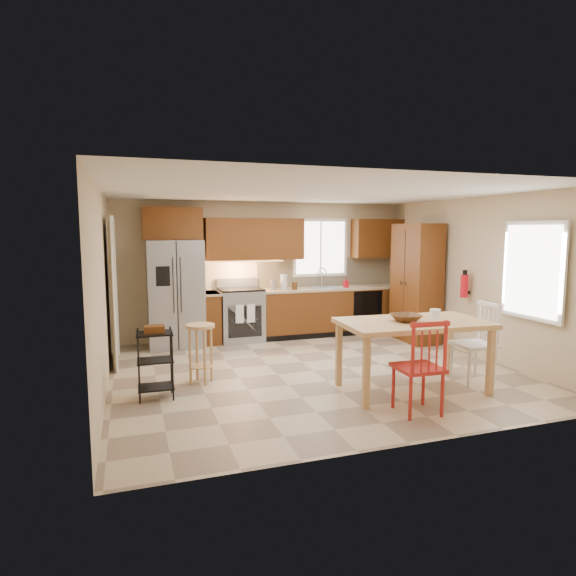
# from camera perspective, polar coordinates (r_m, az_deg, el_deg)

# --- Properties ---
(floor) EXTENTS (5.50, 5.50, 0.00)m
(floor) POSITION_cam_1_polar(r_m,az_deg,el_deg) (6.93, 3.04, -9.78)
(floor) COLOR tan
(floor) RESTS_ON ground
(ceiling) EXTENTS (5.50, 5.00, 0.02)m
(ceiling) POSITION_cam_1_polar(r_m,az_deg,el_deg) (6.66, 3.18, 11.29)
(ceiling) COLOR silver
(ceiling) RESTS_ON ground
(wall_back) EXTENTS (5.50, 0.02, 2.50)m
(wall_back) POSITION_cam_1_polar(r_m,az_deg,el_deg) (9.04, -2.70, 2.20)
(wall_back) COLOR #CCB793
(wall_back) RESTS_ON ground
(wall_front) EXTENTS (5.50, 0.02, 2.50)m
(wall_front) POSITION_cam_1_polar(r_m,az_deg,el_deg) (4.47, 14.91, -2.82)
(wall_front) COLOR #CCB793
(wall_front) RESTS_ON ground
(wall_left) EXTENTS (0.02, 5.00, 2.50)m
(wall_left) POSITION_cam_1_polar(r_m,az_deg,el_deg) (6.23, -21.14, -0.37)
(wall_left) COLOR #CCB793
(wall_left) RESTS_ON ground
(wall_right) EXTENTS (0.02, 5.00, 2.50)m
(wall_right) POSITION_cam_1_polar(r_m,az_deg,el_deg) (8.10, 21.53, 1.18)
(wall_right) COLOR #CCB793
(wall_right) RESTS_ON ground
(refrigerator) EXTENTS (0.92, 0.75, 1.82)m
(refrigerator) POSITION_cam_1_polar(r_m,az_deg,el_deg) (8.41, -13.21, -0.66)
(refrigerator) COLOR gray
(refrigerator) RESTS_ON floor
(range_stove) EXTENTS (0.76, 0.63, 0.92)m
(range_stove) POSITION_cam_1_polar(r_m,az_deg,el_deg) (8.71, -5.60, -3.25)
(range_stove) COLOR gray
(range_stove) RESTS_ON floor
(base_cabinet_narrow) EXTENTS (0.30, 0.60, 0.90)m
(base_cabinet_narrow) POSITION_cam_1_polar(r_m,az_deg,el_deg) (8.62, -9.19, -3.48)
(base_cabinet_narrow) COLOR #5E2F11
(base_cabinet_narrow) RESTS_ON floor
(base_cabinet_run) EXTENTS (2.92, 0.60, 0.90)m
(base_cabinet_run) POSITION_cam_1_polar(r_m,az_deg,el_deg) (9.30, 5.52, -2.67)
(base_cabinet_run) COLOR #5E2F11
(base_cabinet_run) RESTS_ON floor
(dishwasher) EXTENTS (0.60, 0.02, 0.78)m
(dishwasher) POSITION_cam_1_polar(r_m,az_deg,el_deg) (9.28, 9.41, -2.75)
(dishwasher) COLOR black
(dishwasher) RESTS_ON floor
(backsplash) EXTENTS (2.92, 0.03, 0.55)m
(backsplash) POSITION_cam_1_polar(r_m,az_deg,el_deg) (9.47, 4.87, 1.93)
(backsplash) COLOR beige
(backsplash) RESTS_ON wall_back
(upper_over_fridge) EXTENTS (1.00, 0.35, 0.55)m
(upper_over_fridge) POSITION_cam_1_polar(r_m,az_deg,el_deg) (8.54, -13.55, 7.45)
(upper_over_fridge) COLOR #5B2D0F
(upper_over_fridge) RESTS_ON wall_back
(upper_left_block) EXTENTS (1.80, 0.35, 0.75)m
(upper_left_block) POSITION_cam_1_polar(r_m,az_deg,el_deg) (8.78, -3.99, 5.81)
(upper_left_block) COLOR #5B2D0F
(upper_left_block) RESTS_ON wall_back
(upper_right_block) EXTENTS (1.00, 0.35, 0.75)m
(upper_right_block) POSITION_cam_1_polar(r_m,az_deg,el_deg) (9.71, 10.53, 5.81)
(upper_right_block) COLOR #5B2D0F
(upper_right_block) RESTS_ON wall_back
(window_back) EXTENTS (1.12, 0.04, 1.12)m
(window_back) POSITION_cam_1_polar(r_m,az_deg,el_deg) (9.36, 3.84, 4.80)
(window_back) COLOR white
(window_back) RESTS_ON wall_back
(sink) EXTENTS (0.62, 0.46, 0.16)m
(sink) POSITION_cam_1_polar(r_m,az_deg,el_deg) (9.16, 4.46, -0.21)
(sink) COLOR gray
(sink) RESTS_ON base_cabinet_run
(undercab_glow) EXTENTS (1.60, 0.30, 0.01)m
(undercab_glow) POSITION_cam_1_polar(r_m,az_deg,el_deg) (8.70, -5.84, 3.18)
(undercab_glow) COLOR #FFBF66
(undercab_glow) RESTS_ON wall_back
(soap_bottle) EXTENTS (0.09, 0.09, 0.19)m
(soap_bottle) POSITION_cam_1_polar(r_m,az_deg,el_deg) (9.21, 6.89, 0.65)
(soap_bottle) COLOR #B60C16
(soap_bottle) RESTS_ON base_cabinet_run
(paper_towel) EXTENTS (0.12, 0.12, 0.28)m
(paper_towel) POSITION_cam_1_polar(r_m,az_deg,el_deg) (8.80, -0.51, 0.70)
(paper_towel) COLOR silver
(paper_towel) RESTS_ON base_cabinet_run
(canister_steel) EXTENTS (0.11, 0.11, 0.18)m
(canister_steel) POSITION_cam_1_polar(r_m,az_deg,el_deg) (8.75, -1.75, 0.33)
(canister_steel) COLOR gray
(canister_steel) RESTS_ON base_cabinet_run
(canister_wood) EXTENTS (0.10, 0.10, 0.14)m
(canister_wood) POSITION_cam_1_polar(r_m,az_deg,el_deg) (8.85, 0.79, 0.28)
(canister_wood) COLOR #503215
(canister_wood) RESTS_ON base_cabinet_run
(pantry) EXTENTS (0.50, 0.95, 2.10)m
(pantry) POSITION_cam_1_polar(r_m,az_deg,el_deg) (8.89, 14.94, 0.60)
(pantry) COLOR #5E2F11
(pantry) RESTS_ON floor
(fire_extinguisher) EXTENTS (0.12, 0.12, 0.36)m
(fire_extinguisher) POSITION_cam_1_polar(r_m,az_deg,el_deg) (8.15, 20.17, 0.21)
(fire_extinguisher) COLOR #B60C16
(fire_extinguisher) RESTS_ON wall_right
(window_right) EXTENTS (0.04, 1.02, 1.32)m
(window_right) POSITION_cam_1_polar(r_m,az_deg,el_deg) (7.19, 27.04, 1.85)
(window_right) COLOR white
(window_right) RESTS_ON wall_right
(doorway) EXTENTS (0.04, 0.95, 2.10)m
(doorway) POSITION_cam_1_polar(r_m,az_deg,el_deg) (7.54, -20.02, -0.67)
(doorway) COLOR #8C7A59
(doorway) RESTS_ON wall_left
(dining_table) EXTENTS (1.83, 1.09, 0.87)m
(dining_table) POSITION_cam_1_polar(r_m,az_deg,el_deg) (6.20, 14.51, -7.86)
(dining_table) COLOR tan
(dining_table) RESTS_ON floor
(chair_red) EXTENTS (0.51, 0.51, 1.04)m
(chair_red) POSITION_cam_1_polar(r_m,az_deg,el_deg) (5.47, 15.15, -8.90)
(chair_red) COLOR #A81E19
(chair_red) RESTS_ON floor
(chair_white) EXTENTS (0.51, 0.51, 1.04)m
(chair_white) POSITION_cam_1_polar(r_m,az_deg,el_deg) (6.77, 21.12, -6.09)
(chair_white) COLOR silver
(chair_white) RESTS_ON floor
(table_bowl) EXTENTS (0.38, 0.38, 0.09)m
(table_bowl) POSITION_cam_1_polar(r_m,az_deg,el_deg) (6.04, 13.75, -3.90)
(table_bowl) COLOR #503215
(table_bowl) RESTS_ON dining_table
(table_jar) EXTENTS (0.16, 0.16, 0.17)m
(table_jar) POSITION_cam_1_polar(r_m,az_deg,el_deg) (6.40, 17.03, -3.10)
(table_jar) COLOR silver
(table_jar) RESTS_ON dining_table
(bar_stool) EXTENTS (0.38, 0.38, 0.77)m
(bar_stool) POSITION_cam_1_polar(r_m,az_deg,el_deg) (6.42, -10.30, -7.66)
(bar_stool) COLOR tan
(bar_stool) RESTS_ON floor
(utility_cart) EXTENTS (0.42, 0.33, 0.83)m
(utility_cart) POSITION_cam_1_polar(r_m,az_deg,el_deg) (5.94, -15.44, -8.70)
(utility_cart) COLOR black
(utility_cart) RESTS_ON floor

